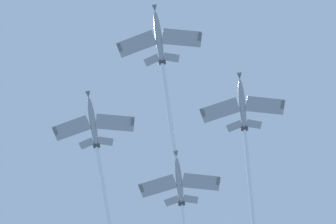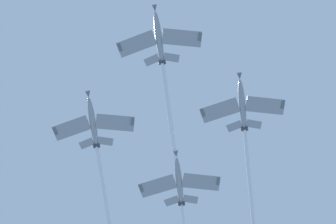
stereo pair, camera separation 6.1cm
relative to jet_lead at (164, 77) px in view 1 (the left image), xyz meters
The scene contains 4 objects.
jet_lead is the anchor object (origin of this frame).
jet_left_wing 23.20m from the jet_lead, 78.65° to the right, with size 36.34×25.00×15.41m.
jet_right_wing 25.19m from the jet_lead, 19.41° to the left, with size 40.57×28.02×17.36m.
jet_slot 31.87m from the jet_lead, 29.17° to the right, with size 39.74×26.44×15.67m.
Camera 1 is at (-56.24, 13.82, 1.99)m, focal length 64.25 mm.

